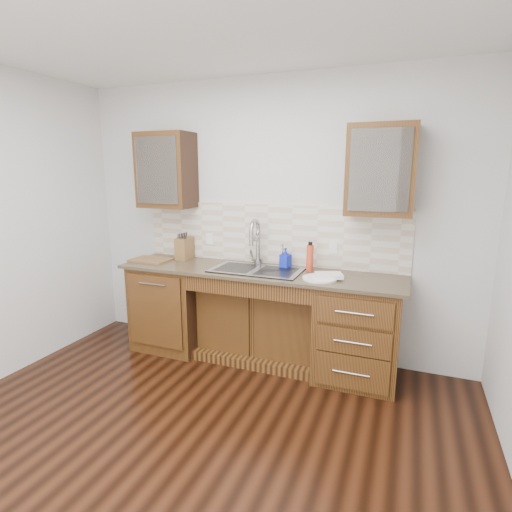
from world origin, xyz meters
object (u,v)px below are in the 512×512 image
at_px(soap_bottle, 285,258).
at_px(knife_block, 184,248).
at_px(water_bottle, 310,258).
at_px(cutting_board, 151,260).
at_px(plate, 320,278).

relative_size(soap_bottle, knife_block, 0.86).
bearing_deg(water_bottle, cutting_board, -173.66).
relative_size(water_bottle, plate, 0.82).
bearing_deg(water_bottle, soap_bottle, 174.41).
xyz_separation_m(soap_bottle, cutting_board, (-1.39, -0.21, -0.09)).
bearing_deg(plate, knife_block, 169.21).
height_order(water_bottle, cutting_board, water_bottle).
height_order(plate, knife_block, knife_block).
distance_m(plate, cutting_board, 1.79).
bearing_deg(knife_block, plate, -10.90).
relative_size(plate, cutting_board, 0.75).
distance_m(knife_block, cutting_board, 0.36).
xyz_separation_m(water_bottle, plate, (0.15, -0.26, -0.11)).
relative_size(soap_bottle, cutting_board, 0.49).
xyz_separation_m(soap_bottle, knife_block, (-1.11, 0.00, 0.02)).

